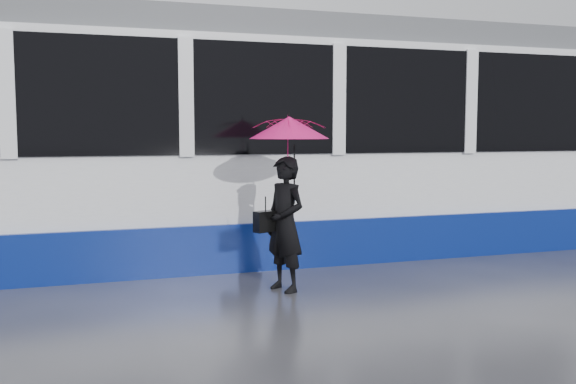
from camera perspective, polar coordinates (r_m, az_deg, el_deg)
name	(u,v)px	position (r m, az deg, el deg)	size (l,w,h in m)	color
ground	(162,305)	(6.84, -11.14, -9.85)	(90.00, 90.00, 0.00)	#2C2B30
rails	(140,259)	(9.26, -13.03, -5.80)	(34.00, 1.51, 0.02)	#3F3D38
tram	(338,141)	(9.81, 4.45, 4.51)	(26.00, 2.56, 3.35)	white
woman	(285,224)	(7.17, -0.27, -2.86)	(0.55, 0.36, 1.51)	black
umbrella	(289,143)	(7.12, 0.11, 4.36)	(1.17, 1.17, 1.02)	#EE1495
handbag	(266,221)	(7.12, -2.01, -2.62)	(0.29, 0.22, 0.41)	black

